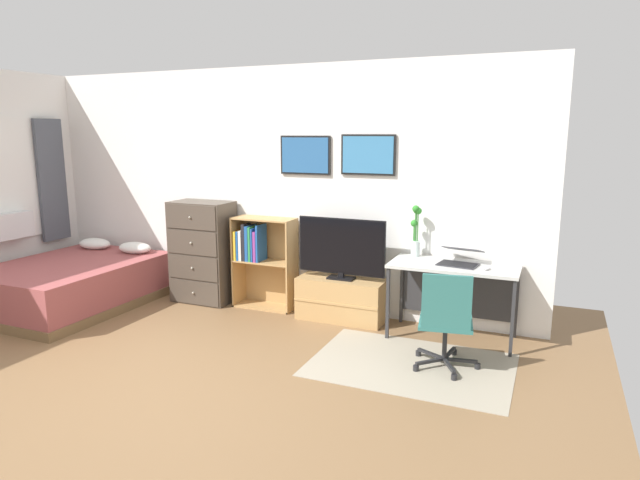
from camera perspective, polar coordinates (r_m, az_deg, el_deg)
name	(u,v)px	position (r m, az deg, el deg)	size (l,w,h in m)	color
ground_plane	(128,387)	(4.75, -19.31, -14.18)	(7.20, 7.20, 0.00)	brown
wall_back_with_posters	(272,188)	(6.32, -5.05, 5.40)	(6.12, 0.09, 2.70)	white
area_rug	(411,365)	(4.94, 9.43, -12.64)	(1.70, 1.20, 0.01)	#9E937F
bed	(72,283)	(6.99, -24.34, -4.12)	(1.50, 1.95, 0.64)	brown
dresser	(203,252)	(6.62, -12.05, -1.21)	(0.71, 0.46, 1.19)	#4C4238
bookshelf	(259,255)	(6.29, -6.31, -1.54)	(0.71, 0.30, 1.04)	tan
tv_stand	(342,299)	(5.92, 2.26, -6.13)	(0.93, 0.41, 0.45)	tan
television	(341,249)	(5.76, 2.22, -0.90)	(0.96, 0.16, 0.65)	black
desk	(455,276)	(5.51, 13.83, -3.69)	(1.21, 0.58, 0.74)	silver
office_chair	(446,319)	(4.73, 12.93, -7.96)	(0.58, 0.57, 0.86)	#232326
laptop	(460,257)	(5.43, 14.36, -1.75)	(0.41, 0.44, 0.16)	#333338
computer_mouse	(487,268)	(5.28, 16.93, -2.78)	(0.06, 0.10, 0.03)	silver
bamboo_vase	(416,231)	(5.62, 9.91, 0.96)	(0.11, 0.10, 0.52)	silver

